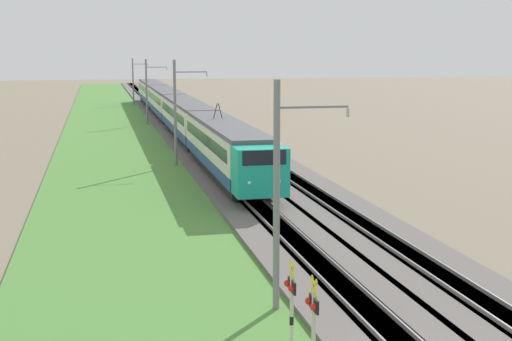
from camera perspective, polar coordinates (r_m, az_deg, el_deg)
ballast_main at (r=67.14m, az=-5.30°, el=2.28°), size 240.00×4.40×0.30m
ballast_adjacent at (r=67.77m, az=-1.86°, el=2.38°), size 240.00×4.40×0.30m
track_main at (r=67.14m, az=-5.30°, el=2.29°), size 240.00×1.57×0.45m
track_adjacent at (r=67.77m, az=-1.86°, el=2.39°), size 240.00×1.57×0.45m
grass_verge at (r=66.69m, az=-10.12°, el=2.04°), size 240.00×12.92×0.12m
passenger_train at (r=79.98m, az=-6.54°, el=4.98°), size 86.98×2.95×4.94m
crossing_signal_near at (r=18.59m, az=4.58°, el=-12.01°), size 0.70×0.23×3.06m
crossing_signal_aux at (r=20.43m, az=2.83°, el=-10.33°), size 0.70×0.23×2.88m
catenary_mast_near at (r=23.30m, az=1.81°, el=-1.95°), size 0.22×2.56×7.78m
catenary_mast_mid at (r=53.30m, az=-6.42°, el=4.66°), size 0.22×2.56×7.99m
catenary_mast_far at (r=83.81m, az=-8.70°, el=6.28°), size 0.22×2.56×7.63m
catenary_mast_distant at (r=114.41m, az=-9.77°, el=7.06°), size 0.22×2.56×7.38m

